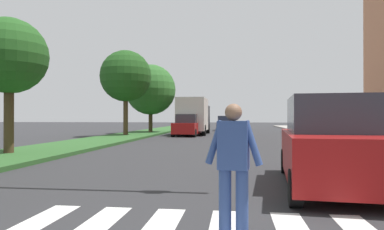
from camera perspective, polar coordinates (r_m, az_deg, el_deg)
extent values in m
plane|color=#2D2D30|center=(28.36, 5.92, -3.40)|extent=(140.00, 140.00, 0.00)
cube|color=silver|center=(5.59, -24.74, -16.02)|extent=(0.45, 2.20, 0.01)
cube|color=silver|center=(5.19, -15.87, -17.28)|extent=(0.45, 2.20, 0.01)
cube|color=#2D5B28|center=(27.58, -10.11, -3.32)|extent=(3.62, 64.00, 0.15)
cylinder|color=#4C3823|center=(15.12, -27.64, -0.08)|extent=(0.36, 0.36, 2.85)
sphere|color=#23561E|center=(15.30, -27.62, 8.55)|extent=(2.90, 2.90, 2.90)
cylinder|color=#4C3823|center=(27.51, -10.74, 0.32)|extent=(0.36, 0.36, 3.35)
sphere|color=#1E4C19|center=(27.69, -10.74, 6.25)|extent=(3.96, 3.96, 3.96)
cylinder|color=#4C3823|center=(32.41, -6.76, -0.53)|extent=(0.36, 0.36, 2.50)
sphere|color=#2D6628|center=(32.51, -6.76, 4.12)|extent=(4.62, 4.62, 4.62)
cube|color=#9E9991|center=(27.42, 23.19, -3.32)|extent=(3.00, 64.00, 0.15)
cylinder|color=#334C8C|center=(4.61, 8.15, -14.04)|extent=(0.19, 0.19, 0.85)
cylinder|color=#334C8C|center=(4.65, 5.39, -13.93)|extent=(0.19, 0.19, 0.85)
cube|color=#334C8C|center=(4.52, 6.76, -4.89)|extent=(0.42, 0.30, 0.62)
cylinder|color=#334C8C|center=(4.48, 9.79, -4.53)|extent=(0.28, 0.14, 0.58)
cylinder|color=#334C8C|center=(4.56, 3.78, -4.45)|extent=(0.28, 0.14, 0.58)
sphere|color=#8C664C|center=(4.50, 6.75, 0.45)|extent=(0.26, 0.26, 0.22)
cube|color=maroon|center=(8.15, 21.68, -6.06)|extent=(2.32, 4.76, 0.96)
cube|color=#2D333D|center=(8.34, 21.41, 0.09)|extent=(1.90, 2.67, 0.79)
cylinder|color=black|center=(6.28, 16.46, -11.32)|extent=(0.28, 0.66, 0.64)
cylinder|color=black|center=(10.16, 24.87, -7.07)|extent=(0.28, 0.66, 0.64)
cylinder|color=black|center=(9.93, 14.95, -7.25)|extent=(0.28, 0.66, 0.64)
cube|color=maroon|center=(28.05, -0.59, -2.13)|extent=(2.09, 4.39, 0.84)
cube|color=#2D333D|center=(27.83, -0.68, -0.57)|extent=(1.71, 2.03, 0.68)
cylinder|color=black|center=(29.89, -1.48, -2.63)|extent=(0.26, 0.65, 0.64)
cylinder|color=black|center=(29.57, 1.63, -2.65)|extent=(0.26, 0.65, 0.64)
cylinder|color=black|center=(26.60, -3.06, -2.91)|extent=(0.26, 0.65, 0.64)
cylinder|color=black|center=(26.25, 0.42, -2.95)|extent=(0.26, 0.65, 0.64)
cube|color=navy|center=(39.93, 5.38, -1.63)|extent=(1.79, 4.11, 0.79)
cube|color=#2D333D|center=(39.72, 5.38, -0.60)|extent=(1.55, 1.86, 0.64)
cylinder|color=black|center=(41.56, 4.33, -1.98)|extent=(0.23, 0.64, 0.64)
cylinder|color=black|center=(41.53, 6.51, -1.98)|extent=(0.23, 0.64, 0.64)
cylinder|color=black|center=(38.37, 4.16, -2.12)|extent=(0.23, 0.64, 0.64)
cylinder|color=black|center=(38.34, 6.52, -2.12)|extent=(0.23, 0.64, 0.64)
cube|color=black|center=(32.53, 0.77, -0.45)|extent=(2.30, 2.00, 2.20)
cube|color=beige|center=(29.45, 0.10, 0.12)|extent=(2.30, 4.20, 2.70)
cylinder|color=black|center=(32.68, -1.07, -2.20)|extent=(0.30, 0.90, 0.90)
cylinder|color=black|center=(32.45, 2.61, -2.21)|extent=(0.30, 0.90, 0.90)
cylinder|color=black|center=(28.58, -2.25, -2.47)|extent=(0.30, 0.90, 0.90)
cylinder|color=black|center=(28.32, 1.95, -2.49)|extent=(0.30, 0.90, 0.90)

